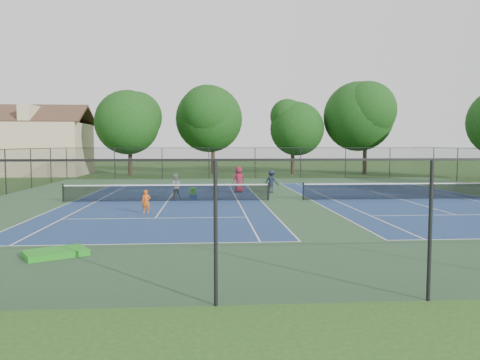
{
  "coord_description": "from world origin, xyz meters",
  "views": [
    {
      "loc": [
        -4.66,
        -27.39,
        3.31
      ],
      "look_at": [
        -2.81,
        -1.0,
        1.3
      ],
      "focal_mm": 35.0,
      "sensor_mm": 36.0,
      "label": 1
    }
  ],
  "objects": [
    {
      "name": "tennis_court_right",
      "position": [
        7.0,
        0.0,
        0.1
      ],
      "size": [
        12.0,
        23.83,
        1.07
      ],
      "color": "navy",
      "rests_on": "ground"
    },
    {
      "name": "perimeter_fence",
      "position": [
        0.0,
        0.0,
        1.6
      ],
      "size": [
        36.08,
        36.08,
        3.02
      ],
      "color": "black",
      "rests_on": "ground"
    },
    {
      "name": "green_tarp",
      "position": [
        -9.17,
        -13.36,
        0.1
      ],
      "size": [
        2.04,
        1.82,
        0.18
      ],
      "primitive_type": "cube",
      "rotation": [
        0.0,
        0.0,
        0.53
      ],
      "color": "#249E16",
      "rests_on": "ground"
    },
    {
      "name": "court_pad",
      "position": [
        0.0,
        0.0,
        0.0
      ],
      "size": [
        36.0,
        36.0,
        0.01
      ],
      "primitive_type": "cube",
      "color": "#2D502D",
      "rests_on": "ground"
    },
    {
      "name": "tree_back_d",
      "position": [
        13.0,
        24.0,
        6.82
      ],
      "size": [
        7.8,
        7.8,
        10.37
      ],
      "color": "#2D2116",
      "rests_on": "ground"
    },
    {
      "name": "child_player",
      "position": [
        -7.6,
        -4.87,
        0.57
      ],
      "size": [
        0.45,
        0.33,
        1.14
      ],
      "primitive_type": "imported",
      "rotation": [
        0.0,
        0.0,
        0.15
      ],
      "color": "orange",
      "rests_on": "ground"
    },
    {
      "name": "tennis_court_left",
      "position": [
        -7.0,
        0.0,
        0.1
      ],
      "size": [
        12.0,
        23.83,
        1.07
      ],
      "color": "navy",
      "rests_on": "ground"
    },
    {
      "name": "bystander_c",
      "position": [
        -2.5,
        4.65,
        0.9
      ],
      "size": [
        1.04,
        0.88,
        1.81
      ],
      "primitive_type": "imported",
      "rotation": [
        0.0,
        0.0,
        3.55
      ],
      "color": "maroon",
      "rests_on": "ground"
    },
    {
      "name": "clapboard_house",
      "position": [
        -23.0,
        25.0,
        3.09
      ],
      "size": [
        10.8,
        8.1,
        7.65
      ],
      "color": "tan",
      "rests_on": "ground"
    },
    {
      "name": "tree_back_c",
      "position": [
        5.0,
        25.0,
        5.48
      ],
      "size": [
        6.0,
        6.0,
        8.4
      ],
      "color": "#2D2116",
      "rests_on": "ground"
    },
    {
      "name": "tree_back_a",
      "position": [
        -13.0,
        24.0,
        6.04
      ],
      "size": [
        6.8,
        6.8,
        9.15
      ],
      "color": "#2D2116",
      "rests_on": "ground"
    },
    {
      "name": "instructor",
      "position": [
        -6.61,
        0.94,
        0.77
      ],
      "size": [
        0.83,
        0.69,
        1.55
      ],
      "primitive_type": "imported",
      "rotation": [
        0.0,
        0.0,
        3.28
      ],
      "color": "gray",
      "rests_on": "ground"
    },
    {
      "name": "bystander_b",
      "position": [
        -0.28,
        4.26,
        0.79
      ],
      "size": [
        1.18,
        1.06,
        1.59
      ],
      "primitive_type": "imported",
      "rotation": [
        0.0,
        0.0,
        2.55
      ],
      "color": "#172234",
      "rests_on": "ground"
    },
    {
      "name": "ground",
      "position": [
        0.0,
        0.0,
        0.0
      ],
      "size": [
        140.0,
        140.0,
        0.0
      ],
      "primitive_type": "plane",
      "color": "#234716",
      "rests_on": "ground"
    },
    {
      "name": "ball_crate",
      "position": [
        -5.54,
        0.83,
        0.15
      ],
      "size": [
        0.43,
        0.32,
        0.3
      ],
      "primitive_type": "cube",
      "rotation": [
        0.0,
        0.0,
        0.08
      ],
      "color": "#163F98",
      "rests_on": "ground"
    },
    {
      "name": "ball_hopper",
      "position": [
        -5.54,
        0.83,
        0.51
      ],
      "size": [
        0.35,
        0.29,
        0.41
      ],
      "primitive_type": "cube",
      "rotation": [
        0.0,
        0.0,
        -0.06
      ],
      "color": "green",
      "rests_on": "ball_crate"
    },
    {
      "name": "tree_back_b",
      "position": [
        -4.0,
        26.0,
        6.6
      ],
      "size": [
        7.6,
        7.6,
        10.03
      ],
      "color": "#2D2116",
      "rests_on": "ground"
    }
  ]
}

